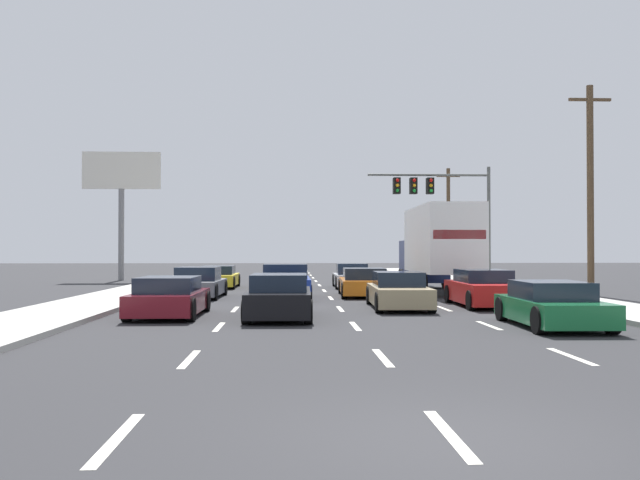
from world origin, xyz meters
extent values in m
plane|color=#2B2B2D|center=(0.00, 25.00, 0.00)|extent=(140.00, 140.00, 0.00)
cube|color=#B2AFA8|center=(8.42, 20.00, 0.07)|extent=(2.94, 80.00, 0.14)
cube|color=#B2AFA8|center=(-8.42, 20.00, 0.07)|extent=(2.94, 80.00, 0.14)
cube|color=silver|center=(-3.40, 0.29, 0.00)|extent=(0.14, 2.00, 0.01)
cube|color=silver|center=(-3.40, 5.29, 0.00)|extent=(0.14, 2.00, 0.01)
cube|color=silver|center=(-3.40, 10.29, 0.00)|extent=(0.14, 2.00, 0.01)
cube|color=silver|center=(-3.40, 15.29, 0.00)|extent=(0.14, 2.00, 0.01)
cube|color=silver|center=(-3.40, 20.29, 0.00)|extent=(0.14, 2.00, 0.01)
cube|color=silver|center=(-3.40, 25.29, 0.00)|extent=(0.14, 2.00, 0.01)
cube|color=silver|center=(-3.40, 30.29, 0.00)|extent=(0.14, 2.00, 0.01)
cube|color=silver|center=(-3.40, 35.29, 0.00)|extent=(0.14, 2.00, 0.01)
cube|color=silver|center=(-3.40, 40.29, 0.00)|extent=(0.14, 2.00, 0.01)
cube|color=silver|center=(-3.40, 45.29, 0.00)|extent=(0.14, 2.00, 0.01)
cube|color=silver|center=(-3.40, 50.29, 0.00)|extent=(0.14, 2.00, 0.01)
cube|color=silver|center=(-3.40, 55.29, 0.00)|extent=(0.14, 2.00, 0.01)
cube|color=silver|center=(0.00, 0.29, 0.00)|extent=(0.14, 2.00, 0.01)
cube|color=silver|center=(0.00, 5.29, 0.00)|extent=(0.14, 2.00, 0.01)
cube|color=silver|center=(0.00, 10.29, 0.00)|extent=(0.14, 2.00, 0.01)
cube|color=silver|center=(0.00, 15.29, 0.00)|extent=(0.14, 2.00, 0.01)
cube|color=silver|center=(0.00, 20.29, 0.00)|extent=(0.14, 2.00, 0.01)
cube|color=silver|center=(0.00, 25.29, 0.00)|extent=(0.14, 2.00, 0.01)
cube|color=silver|center=(0.00, 30.29, 0.00)|extent=(0.14, 2.00, 0.01)
cube|color=silver|center=(0.00, 35.29, 0.00)|extent=(0.14, 2.00, 0.01)
cube|color=silver|center=(0.00, 40.29, 0.00)|extent=(0.14, 2.00, 0.01)
cube|color=silver|center=(0.00, 45.29, 0.00)|extent=(0.14, 2.00, 0.01)
cube|color=silver|center=(0.00, 50.29, 0.00)|extent=(0.14, 2.00, 0.01)
cube|color=silver|center=(0.00, 55.29, 0.00)|extent=(0.14, 2.00, 0.01)
cube|color=silver|center=(3.40, 5.29, 0.00)|extent=(0.14, 2.00, 0.01)
cube|color=silver|center=(3.40, 10.29, 0.00)|extent=(0.14, 2.00, 0.01)
cube|color=silver|center=(3.40, 15.29, 0.00)|extent=(0.14, 2.00, 0.01)
cube|color=silver|center=(3.40, 20.29, 0.00)|extent=(0.14, 2.00, 0.01)
cube|color=silver|center=(3.40, 25.29, 0.00)|extent=(0.14, 2.00, 0.01)
cube|color=silver|center=(3.40, 30.29, 0.00)|extent=(0.14, 2.00, 0.01)
cube|color=silver|center=(3.40, 35.29, 0.00)|extent=(0.14, 2.00, 0.01)
cube|color=silver|center=(3.40, 40.29, 0.00)|extent=(0.14, 2.00, 0.01)
cube|color=silver|center=(3.40, 45.29, 0.00)|extent=(0.14, 2.00, 0.01)
cube|color=silver|center=(3.40, 50.29, 0.00)|extent=(0.14, 2.00, 0.01)
cube|color=silver|center=(3.40, 55.29, 0.00)|extent=(0.14, 2.00, 0.01)
cube|color=yellow|center=(-5.25, 28.04, 0.42)|extent=(1.86, 4.09, 0.55)
cube|color=#192333|center=(-5.25, 27.76, 0.91)|extent=(1.62, 1.94, 0.43)
cylinder|color=black|center=(-6.08, 29.54, 0.32)|extent=(0.23, 0.64, 0.64)
cylinder|color=black|center=(-4.39, 29.52, 0.32)|extent=(0.23, 0.64, 0.64)
cylinder|color=black|center=(-6.11, 26.57, 0.32)|extent=(0.23, 0.64, 0.64)
cylinder|color=black|center=(-4.42, 26.55, 0.32)|extent=(0.23, 0.64, 0.64)
cube|color=slate|center=(-5.30, 20.80, 0.42)|extent=(1.92, 4.15, 0.56)
cube|color=#192333|center=(-5.30, 20.73, 0.97)|extent=(1.64, 1.96, 0.54)
cylinder|color=black|center=(-6.10, 22.32, 0.32)|extent=(0.24, 0.65, 0.64)
cylinder|color=black|center=(-4.42, 22.27, 0.32)|extent=(0.24, 0.65, 0.64)
cylinder|color=black|center=(-6.19, 19.32, 0.32)|extent=(0.24, 0.65, 0.64)
cylinder|color=black|center=(-4.50, 19.27, 0.32)|extent=(0.24, 0.65, 0.64)
cube|color=maroon|center=(-5.11, 13.10, 0.42)|extent=(1.84, 4.23, 0.57)
cube|color=#192333|center=(-5.11, 12.90, 0.93)|extent=(1.60, 2.17, 0.44)
cylinder|color=black|center=(-5.94, 14.67, 0.32)|extent=(0.23, 0.64, 0.64)
cylinder|color=black|center=(-4.26, 14.65, 0.32)|extent=(0.23, 0.64, 0.64)
cylinder|color=black|center=(-5.97, 11.55, 0.32)|extent=(0.23, 0.64, 0.64)
cylinder|color=black|center=(-4.28, 11.53, 0.32)|extent=(0.23, 0.64, 0.64)
cube|color=#B7BABF|center=(-1.88, 27.65, 0.42)|extent=(1.81, 4.63, 0.57)
cube|color=#192333|center=(-1.88, 27.60, 0.91)|extent=(1.56, 2.40, 0.41)
cylinder|color=black|center=(-2.65, 29.42, 0.32)|extent=(0.23, 0.64, 0.64)
cylinder|color=black|center=(-1.04, 29.39, 0.32)|extent=(0.23, 0.64, 0.64)
cylinder|color=black|center=(-2.71, 25.92, 0.32)|extent=(0.23, 0.64, 0.64)
cylinder|color=black|center=(-1.10, 25.89, 0.32)|extent=(0.23, 0.64, 0.64)
cube|color=#1E389E|center=(-1.80, 20.08, 0.49)|extent=(1.91, 4.52, 0.69)
cube|color=#192333|center=(-1.81, 19.76, 1.10)|extent=(1.67, 1.95, 0.54)
cylinder|color=black|center=(-2.69, 21.79, 0.32)|extent=(0.22, 0.64, 0.64)
cylinder|color=black|center=(-0.91, 21.78, 0.32)|extent=(0.22, 0.64, 0.64)
cylinder|color=black|center=(-2.70, 18.37, 0.32)|extent=(0.22, 0.64, 0.64)
cylinder|color=black|center=(-0.92, 18.36, 0.32)|extent=(0.22, 0.64, 0.64)
cube|color=black|center=(-1.93, 12.40, 0.46)|extent=(1.82, 4.27, 0.65)
cube|color=#192333|center=(-1.93, 12.25, 1.02)|extent=(1.57, 2.22, 0.46)
cylinder|color=black|center=(-2.69, 13.98, 0.32)|extent=(0.23, 0.64, 0.64)
cylinder|color=black|center=(-1.09, 13.95, 0.32)|extent=(0.23, 0.64, 0.64)
cylinder|color=black|center=(-2.76, 10.85, 0.32)|extent=(0.23, 0.64, 0.64)
cylinder|color=black|center=(-1.16, 10.82, 0.32)|extent=(0.23, 0.64, 0.64)
cube|color=white|center=(1.53, 27.82, 0.42)|extent=(1.77, 4.04, 0.55)
cube|color=#192333|center=(1.53, 27.72, 0.97)|extent=(1.53, 1.71, 0.55)
cylinder|color=black|center=(0.76, 29.28, 0.32)|extent=(0.23, 0.64, 0.64)
cylinder|color=black|center=(2.35, 29.26, 0.32)|extent=(0.23, 0.64, 0.64)
cylinder|color=black|center=(0.71, 26.37, 0.32)|extent=(0.23, 0.64, 0.64)
cylinder|color=black|center=(2.30, 26.35, 0.32)|extent=(0.23, 0.64, 0.64)
cube|color=orange|center=(1.45, 21.48, 0.43)|extent=(2.06, 4.47, 0.57)
cube|color=#192333|center=(1.44, 21.19, 0.94)|extent=(1.74, 2.03, 0.46)
cylinder|color=black|center=(0.63, 23.17, 0.32)|extent=(0.24, 0.65, 0.64)
cylinder|color=black|center=(2.40, 23.10, 0.32)|extent=(0.24, 0.65, 0.64)
cylinder|color=black|center=(0.50, 19.87, 0.32)|extent=(0.24, 0.65, 0.64)
cylinder|color=black|center=(2.27, 19.80, 0.32)|extent=(0.24, 0.65, 0.64)
cube|color=tan|center=(1.93, 15.43, 0.44)|extent=(1.88, 4.52, 0.59)
cube|color=#192333|center=(1.93, 15.50, 0.97)|extent=(1.59, 2.05, 0.47)
cylinder|color=black|center=(1.19, 17.14, 0.32)|extent=(0.24, 0.65, 0.64)
cylinder|color=black|center=(2.79, 17.08, 0.32)|extent=(0.24, 0.65, 0.64)
cylinder|color=black|center=(1.07, 13.78, 0.32)|extent=(0.24, 0.65, 0.64)
cylinder|color=black|center=(2.67, 13.72, 0.32)|extent=(0.24, 0.65, 0.64)
cube|color=white|center=(5.05, 22.77, 2.38)|extent=(2.45, 6.80, 2.87)
cube|color=red|center=(4.98, 19.41, 2.53)|extent=(2.08, 0.08, 0.36)
cube|color=#141E4C|center=(5.14, 27.23, 1.35)|extent=(2.26, 2.22, 2.09)
cylinder|color=black|center=(4.04, 27.25, 0.48)|extent=(0.32, 0.97, 0.96)
cylinder|color=black|center=(6.25, 27.20, 0.48)|extent=(0.32, 0.97, 0.96)
cylinder|color=black|center=(3.91, 21.44, 0.48)|extent=(0.32, 0.97, 0.96)
cylinder|color=black|center=(6.12, 21.39, 0.48)|extent=(0.32, 0.97, 0.96)
cube|color=red|center=(4.94, 16.12, 0.48)|extent=(1.82, 4.36, 0.68)
cube|color=#192333|center=(4.94, 16.13, 1.04)|extent=(1.57, 2.22, 0.43)
cylinder|color=black|center=(4.15, 17.75, 0.32)|extent=(0.23, 0.64, 0.64)
cylinder|color=black|center=(5.77, 17.72, 0.32)|extent=(0.23, 0.64, 0.64)
cylinder|color=black|center=(4.10, 14.52, 0.32)|extent=(0.23, 0.64, 0.64)
cylinder|color=black|center=(5.72, 14.49, 0.32)|extent=(0.23, 0.64, 0.64)
cube|color=#196B38|center=(4.88, 9.91, 0.42)|extent=(1.91, 4.14, 0.55)
cube|color=#192333|center=(4.89, 9.99, 0.91)|extent=(1.64, 2.12, 0.44)
cylinder|color=black|center=(4.10, 11.43, 0.32)|extent=(0.24, 0.65, 0.64)
cylinder|color=black|center=(5.76, 11.38, 0.32)|extent=(0.24, 0.65, 0.64)
cylinder|color=black|center=(4.00, 8.44, 0.32)|extent=(0.24, 0.65, 0.64)
cylinder|color=black|center=(5.67, 8.39, 0.32)|extent=(0.24, 0.65, 0.64)
cylinder|color=#595B56|center=(10.15, 32.87, 3.43)|extent=(0.20, 0.20, 6.86)
cylinder|color=#595B56|center=(6.56, 32.87, 6.36)|extent=(7.20, 0.14, 0.14)
cube|color=black|center=(6.65, 32.87, 5.71)|extent=(0.40, 0.56, 0.95)
sphere|color=red|center=(6.65, 32.56, 6.01)|extent=(0.20, 0.20, 0.20)
sphere|color=orange|center=(6.65, 32.56, 5.71)|extent=(0.20, 0.20, 0.20)
sphere|color=green|center=(6.65, 32.56, 5.41)|extent=(0.20, 0.20, 0.20)
cube|color=black|center=(5.66, 32.87, 5.71)|extent=(0.40, 0.56, 0.95)
sphere|color=red|center=(5.66, 32.56, 6.01)|extent=(0.20, 0.20, 0.20)
sphere|color=orange|center=(5.66, 32.56, 5.71)|extent=(0.20, 0.20, 0.20)
sphere|color=green|center=(5.66, 32.56, 5.41)|extent=(0.20, 0.20, 0.20)
cube|color=black|center=(4.67, 32.87, 5.71)|extent=(0.40, 0.56, 0.95)
sphere|color=red|center=(4.67, 32.56, 6.01)|extent=(0.20, 0.20, 0.20)
sphere|color=orange|center=(4.67, 32.56, 5.71)|extent=(0.20, 0.20, 0.20)
sphere|color=green|center=(4.67, 32.56, 5.41)|extent=(0.20, 0.20, 0.20)
cylinder|color=brown|center=(11.03, 21.28, 4.44)|extent=(0.28, 0.28, 8.87)
cube|color=brown|center=(11.03, 21.28, 8.27)|extent=(1.80, 0.12, 0.12)
cylinder|color=brown|center=(10.57, 44.79, 4.11)|extent=(0.28, 0.28, 8.21)
cube|color=brown|center=(10.57, 44.79, 7.61)|extent=(1.80, 0.12, 0.12)
cylinder|color=slate|center=(-12.31, 36.81, 2.91)|extent=(0.36, 0.36, 5.81)
cube|color=silver|center=(-12.31, 36.81, 6.99)|extent=(4.92, 0.20, 2.36)
camera|label=1|loc=(-1.66, -6.68, 1.91)|focal=38.06mm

